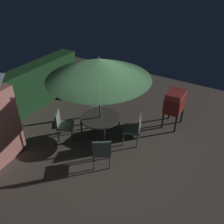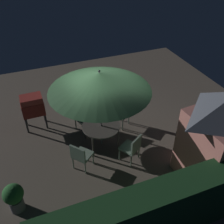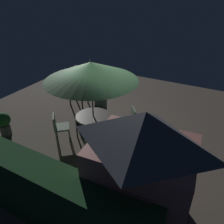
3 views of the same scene
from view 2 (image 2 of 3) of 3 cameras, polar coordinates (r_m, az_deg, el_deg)
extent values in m
plane|color=brown|center=(8.35, -0.96, -4.66)|extent=(11.00, 11.00, 0.00)
cube|color=#193D1E|center=(5.75, 12.14, -20.62)|extent=(5.52, 0.61, 1.51)
cube|color=#B26B60|center=(7.02, 23.22, -7.07)|extent=(1.90, 1.53, 1.99)
cylinder|color=#47423D|center=(7.49, -2.47, -3.18)|extent=(1.13, 1.13, 0.04)
cylinder|color=#3C3834|center=(8.11, -0.69, -2.87)|extent=(0.05, 0.05, 0.70)
cylinder|color=#3C3834|center=(7.94, -6.05, -4.17)|extent=(0.05, 0.05, 0.70)
cylinder|color=#3C3834|center=(7.56, 1.45, -6.43)|extent=(0.05, 0.05, 0.70)
cylinder|color=#3C3834|center=(7.37, -4.30, -7.94)|extent=(0.05, 0.05, 0.70)
cylinder|color=#4C4C51|center=(7.16, -2.58, 0.07)|extent=(0.04, 0.04, 2.50)
cone|color=#2D5633|center=(6.62, -2.81, 6.90)|extent=(2.77, 2.77, 0.53)
sphere|color=#4C4C51|center=(6.48, -2.89, 9.18)|extent=(0.06, 0.06, 0.06)
cube|color=maroon|center=(8.51, -17.37, 0.93)|extent=(0.70, 0.51, 0.45)
cube|color=maroon|center=(8.33, -17.77, 2.74)|extent=(0.67, 0.48, 0.20)
cylinder|color=#262628|center=(8.97, -15.04, -0.50)|extent=(0.06, 0.06, 0.55)
cylinder|color=#262628|center=(8.97, -18.90, -1.36)|extent=(0.06, 0.06, 0.55)
cylinder|color=#262628|center=(8.64, -14.60, -2.08)|extent=(0.06, 0.06, 0.55)
cylinder|color=#262628|center=(8.63, -18.62, -2.97)|extent=(0.06, 0.06, 0.55)
cube|color=slate|center=(8.25, -6.40, -1.44)|extent=(0.58, 0.58, 0.06)
cube|color=slate|center=(8.26, -7.33, 0.48)|extent=(0.45, 0.20, 0.45)
cylinder|color=#516155|center=(8.61, -5.97, -1.46)|extent=(0.04, 0.04, 0.45)
cylinder|color=#516155|center=(8.45, -8.18, -2.53)|extent=(0.04, 0.04, 0.45)
cylinder|color=#516155|center=(8.35, -4.38, -2.76)|extent=(0.04, 0.04, 0.45)
cylinder|color=#516155|center=(8.18, -6.64, -3.90)|extent=(0.04, 0.04, 0.45)
cube|color=slate|center=(7.05, -6.63, -9.56)|extent=(0.65, 0.65, 0.06)
cube|color=slate|center=(6.78, -7.75, -9.35)|extent=(0.34, 0.38, 0.45)
cylinder|color=#516155|center=(7.20, -8.74, -11.22)|extent=(0.04, 0.04, 0.45)
cylinder|color=#516155|center=(7.03, -6.02, -12.43)|extent=(0.04, 0.04, 0.45)
cylinder|color=#516155|center=(7.41, -6.95, -9.24)|extent=(0.04, 0.04, 0.45)
cylinder|color=#516155|center=(7.25, -4.28, -10.35)|extent=(0.04, 0.04, 0.45)
cube|color=slate|center=(7.22, 3.97, -7.97)|extent=(0.63, 0.63, 0.06)
cube|color=slate|center=(6.99, 5.48, -7.38)|extent=(0.42, 0.28, 0.45)
cylinder|color=#516155|center=(7.19, 4.33, -10.81)|extent=(0.04, 0.04, 0.45)
cylinder|color=#516155|center=(7.43, 6.06, -8.97)|extent=(0.04, 0.04, 0.45)
cylinder|color=#516155|center=(7.34, 1.70, -9.45)|extent=(0.04, 0.04, 0.45)
cylinder|color=#516155|center=(7.58, 3.48, -7.70)|extent=(0.04, 0.04, 0.45)
cube|color=slate|center=(8.38, 1.98, -0.53)|extent=(0.64, 0.64, 0.06)
cube|color=slate|center=(8.39, 2.77, 1.42)|extent=(0.31, 0.40, 0.45)
cylinder|color=#516155|center=(8.58, 3.79, -1.49)|extent=(0.04, 0.04, 0.45)
cylinder|color=#516155|center=(8.74, 1.52, -0.60)|extent=(0.04, 0.04, 0.45)
cylinder|color=#516155|center=(8.31, 2.39, -2.92)|extent=(0.04, 0.04, 0.45)
cylinder|color=#516155|center=(8.47, 0.08, -1.97)|extent=(0.04, 0.04, 0.45)
cylinder|color=#4C4C51|center=(6.77, -20.65, -18.81)|extent=(0.34, 0.34, 0.37)
sphere|color=#235628|center=(6.46, -21.41, -16.80)|extent=(0.48, 0.48, 0.48)
camera|label=1|loc=(11.12, 18.37, 30.91)|focal=39.82mm
camera|label=3|loc=(5.32, 61.11, 4.33)|focal=34.96mm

